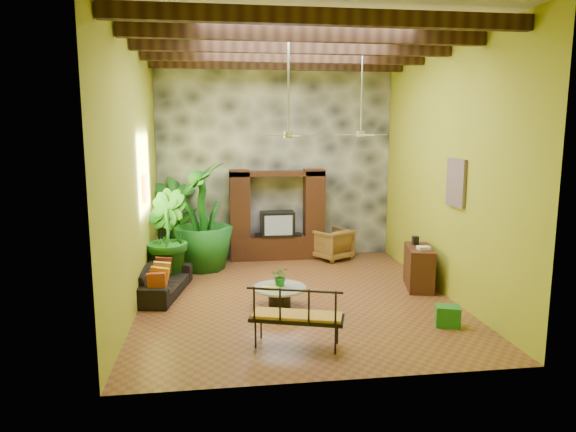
{
  "coord_description": "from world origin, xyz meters",
  "views": [
    {
      "loc": [
        -1.48,
        -9.7,
        3.28
      ],
      "look_at": [
        -0.12,
        0.2,
        1.6
      ],
      "focal_mm": 32.0,
      "sensor_mm": 36.0,
      "label": 1
    }
  ],
  "objects": [
    {
      "name": "side_console",
      "position": [
        2.65,
        0.24,
        0.44
      ],
      "size": [
        0.73,
        1.18,
        0.88
      ],
      "primitive_type": "cube",
      "rotation": [
        0.0,
        0.0,
        -0.23
      ],
      "color": "#341D10",
      "rests_on": "ground"
    },
    {
      "name": "sofa",
      "position": [
        -2.65,
        0.51,
        0.29
      ],
      "size": [
        1.14,
        2.1,
        0.58
      ],
      "primitive_type": "imported",
      "rotation": [
        0.0,
        0.0,
        1.38
      ],
      "color": "black",
      "rests_on": "ground"
    },
    {
      "name": "centerpiece_plant",
      "position": [
        -0.36,
        -0.51,
        0.58
      ],
      "size": [
        0.38,
        0.34,
        0.37
      ],
      "primitive_type": "imported",
      "rotation": [
        0.0,
        0.0,
        -0.19
      ],
      "color": "#1C6A21",
      "rests_on": "coffee_table"
    },
    {
      "name": "ceiling",
      "position": [
        0.0,
        0.0,
        5.0
      ],
      "size": [
        6.0,
        7.0,
        0.02
      ],
      "primitive_type": "cube",
      "color": "silver",
      "rests_on": "back_wall"
    },
    {
      "name": "ceiling_beams",
      "position": [
        0.0,
        0.0,
        4.78
      ],
      "size": [
        5.95,
        5.36,
        0.22
      ],
      "color": "#311E0F",
      "rests_on": "ceiling"
    },
    {
      "name": "green_bin",
      "position": [
        2.32,
        -1.87,
        0.17
      ],
      "size": [
        0.47,
        0.41,
        0.35
      ],
      "primitive_type": "cube",
      "rotation": [
        0.0,
        0.0,
        -0.32
      ],
      "color": "#207B37",
      "rests_on": "ground"
    },
    {
      "name": "back_wall",
      "position": [
        0.0,
        3.5,
        2.5
      ],
      "size": [
        6.0,
        0.02,
        5.0
      ],
      "primitive_type": "cube",
      "color": "#A2A325",
      "rests_on": "ground"
    },
    {
      "name": "iron_bench",
      "position": [
        -0.34,
        -2.41,
        0.54
      ],
      "size": [
        1.5,
        0.93,
        0.57
      ],
      "rotation": [
        0.0,
        0.0,
        -0.31
      ],
      "color": "black",
      "rests_on": "ground"
    },
    {
      "name": "wicker_armchair",
      "position": [
        1.38,
        2.88,
        0.39
      ],
      "size": [
        1.17,
        1.18,
        0.79
      ],
      "primitive_type": "imported",
      "rotation": [
        0.0,
        0.0,
        3.7
      ],
      "color": "olive",
      "rests_on": "ground"
    },
    {
      "name": "yellow_tray",
      "position": [
        -0.59,
        -0.68,
        0.41
      ],
      "size": [
        0.33,
        0.28,
        0.03
      ],
      "primitive_type": "cube",
      "rotation": [
        0.0,
        0.0,
        -0.36
      ],
      "color": "#F9FF1B",
      "rests_on": "coffee_table"
    },
    {
      "name": "ceiling_fan_back",
      "position": [
        1.6,
        1.2,
        3.4
      ],
      "size": [
        1.28,
        1.28,
        1.86
      ],
      "color": "#B6B6BB",
      "rests_on": "ceiling"
    },
    {
      "name": "stone_accent_wall",
      "position": [
        0.0,
        3.44,
        2.5
      ],
      "size": [
        5.98,
        0.1,
        4.98
      ],
      "primitive_type": "cube",
      "color": "#323439",
      "rests_on": "ground"
    },
    {
      "name": "entertainment_center",
      "position": [
        0.0,
        3.14,
        0.97
      ],
      "size": [
        2.4,
        0.55,
        2.3
      ],
      "color": "black",
      "rests_on": "ground"
    },
    {
      "name": "wall_art_mask",
      "position": [
        -2.96,
        1.0,
        2.1
      ],
      "size": [
        0.06,
        0.32,
        0.55
      ],
      "primitive_type": "cube",
      "color": "orange",
      "rests_on": "left_wall"
    },
    {
      "name": "tall_plant_b",
      "position": [
        -2.65,
        1.45,
        1.01
      ],
      "size": [
        1.28,
        1.38,
        2.02
      ],
      "primitive_type": "imported",
      "rotation": [
        0.0,
        0.0,
        2.01
      ],
      "color": "#195D18",
      "rests_on": "ground"
    },
    {
      "name": "right_wall",
      "position": [
        3.0,
        0.0,
        2.5
      ],
      "size": [
        0.02,
        7.0,
        5.0
      ],
      "primitive_type": "cube",
      "color": "#A2A325",
      "rests_on": "ground"
    },
    {
      "name": "wall_art_painting",
      "position": [
        2.96,
        -0.6,
        2.3
      ],
      "size": [
        0.06,
        0.7,
        0.9
      ],
      "primitive_type": "cube",
      "color": "#275691",
      "rests_on": "right_wall"
    },
    {
      "name": "tall_plant_c",
      "position": [
        -1.87,
        2.36,
        1.28
      ],
      "size": [
        1.47,
        1.47,
        2.55
      ],
      "primitive_type": "imported",
      "rotation": [
        0.0,
        0.0,
        4.74
      ],
      "color": "#185D1A",
      "rests_on": "ground"
    },
    {
      "name": "ground",
      "position": [
        0.0,
        0.0,
        0.0
      ],
      "size": [
        7.0,
        7.0,
        0.0
      ],
      "primitive_type": "plane",
      "color": "brown",
      "rests_on": "ground"
    },
    {
      "name": "ceiling_fan_front",
      "position": [
        -0.2,
        -0.4,
        3.4
      ],
      "size": [
        1.28,
        1.28,
        1.86
      ],
      "color": "#B6B6BB",
      "rests_on": "ceiling"
    },
    {
      "name": "coffee_table",
      "position": [
        -0.39,
        -0.58,
        0.26
      ],
      "size": [
        0.99,
        0.99,
        0.4
      ],
      "rotation": [
        0.0,
        0.0,
        -0.09
      ],
      "color": "black",
      "rests_on": "ground"
    },
    {
      "name": "left_wall",
      "position": [
        -3.0,
        0.0,
        2.5
      ],
      "size": [
        0.02,
        7.0,
        5.0
      ],
      "primitive_type": "cube",
      "color": "#A2A325",
      "rests_on": "ground"
    },
    {
      "name": "tall_plant_a",
      "position": [
        -2.55,
        3.15,
        1.11
      ],
      "size": [
        1.36,
        1.12,
        2.22
      ],
      "primitive_type": "imported",
      "rotation": [
        0.0,
        0.0,
        0.32
      ],
      "color": "#1A5C18",
      "rests_on": "ground"
    }
  ]
}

